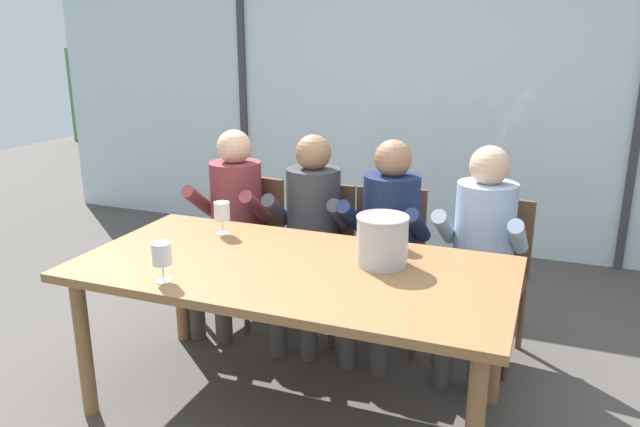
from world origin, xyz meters
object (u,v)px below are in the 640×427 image
person_charcoal_jacket (310,224)px  person_navy_polo (386,233)px  chair_center (388,252)px  wine_glass_by_left_taster (395,224)px  chair_left_of_center (316,246)px  person_pale_blue_shirt (481,244)px  chair_near_curtain (247,235)px  wine_glass_center_pour (162,256)px  ice_bucket_primary (382,240)px  wine_glass_near_bucket (222,213)px  chair_right_of_center (488,265)px  dining_table (293,280)px  person_maroon_top (231,215)px

person_charcoal_jacket → person_navy_polo: 0.46m
chair_center → wine_glass_by_left_taster: (0.17, -0.52, 0.34)m
chair_left_of_center → person_pale_blue_shirt: 1.01m
chair_near_curtain → wine_glass_center_pour: size_ratio=5.08×
chair_near_curtain → ice_bucket_primary: 1.37m
chair_near_curtain → wine_glass_near_bucket: size_ratio=5.08×
person_navy_polo → wine_glass_near_bucket: person_navy_polo is taller
chair_left_of_center → ice_bucket_primary: ice_bucket_primary is taller
chair_right_of_center → chair_center: bearing=-172.7°
wine_glass_by_left_taster → wine_glass_near_bucket: (-0.90, -0.13, 0.00)m
wine_glass_by_left_taster → chair_right_of_center: bearing=51.7°
person_navy_polo → wine_glass_by_left_taster: person_navy_polo is taller
chair_left_of_center → wine_glass_by_left_taster: size_ratio=5.08×
dining_table → chair_right_of_center: bearing=50.0°
chair_left_of_center → person_navy_polo: (0.47, -0.11, 0.17)m
chair_near_curtain → ice_bucket_primary: ice_bucket_primary is taller
dining_table → chair_right_of_center: chair_right_of_center is taller
chair_right_of_center → person_maroon_top: 1.55m
ice_bucket_primary → wine_glass_by_left_taster: (-0.01, 0.25, -0.00)m
ice_bucket_primary → wine_glass_center_pour: 0.97m
person_charcoal_jacket → dining_table: bearing=-78.8°
chair_left_of_center → chair_near_curtain: bearing=174.9°
person_charcoal_jacket → person_navy_polo: bearing=-5.3°
wine_glass_by_left_taster → chair_center: bearing=107.8°
chair_right_of_center → person_maroon_top: (-1.53, -0.16, 0.17)m
dining_table → chair_left_of_center: chair_left_of_center is taller
ice_bucket_primary → person_navy_polo: bearing=103.1°
chair_right_of_center → chair_left_of_center: bearing=-170.5°
chair_near_curtain → chair_left_of_center: size_ratio=1.00×
wine_glass_by_left_taster → wine_glass_near_bucket: size_ratio=1.00×
chair_right_of_center → person_pale_blue_shirt: size_ratio=0.73×
person_maroon_top → chair_left_of_center: bearing=10.0°
chair_near_curtain → ice_bucket_primary: (1.10, -0.75, 0.35)m
person_pale_blue_shirt → ice_bucket_primary: person_pale_blue_shirt is taller
chair_left_of_center → wine_glass_near_bucket: wine_glass_near_bucket is taller
chair_near_curtain → person_maroon_top: person_maroon_top is taller
chair_left_of_center → person_maroon_top: size_ratio=0.73×
person_maroon_top → wine_glass_by_left_taster: (1.12, -0.36, 0.17)m
chair_near_curtain → wine_glass_near_bucket: bearing=-64.5°
chair_near_curtain → wine_glass_near_bucket: wine_glass_near_bucket is taller
wine_glass_near_bucket → wine_glass_center_pour: same height
chair_left_of_center → chair_right_of_center: (1.02, 0.05, 0.00)m
chair_near_curtain → chair_center: 0.93m
person_maroon_top → wine_glass_center_pour: (0.32, -1.15, 0.17)m
chair_center → wine_glass_by_left_taster: wine_glass_by_left_taster is taller
chair_left_of_center → person_charcoal_jacket: person_charcoal_jacket is taller
person_maroon_top → chair_center: bearing=6.9°
person_pale_blue_shirt → wine_glass_center_pour: size_ratio=6.92×
person_charcoal_jacket → wine_glass_by_left_taster: size_ratio=6.92×
dining_table → chair_right_of_center: size_ratio=2.25×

